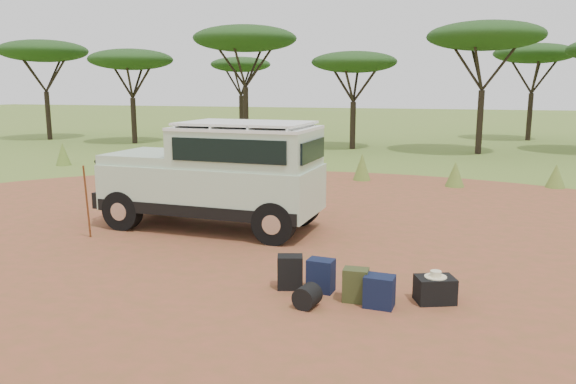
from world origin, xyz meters
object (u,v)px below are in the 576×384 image
(walking_staff, at_px, (87,202))
(backpack_navy, at_px, (321,276))
(safari_vehicle, at_px, (219,177))
(backpack_black, at_px, (290,272))
(hard_case, at_px, (435,290))
(duffel_navy, at_px, (379,292))
(backpack_olive, at_px, (356,285))

(walking_staff, distance_m, backpack_navy, 5.51)
(safari_vehicle, bearing_deg, backpack_navy, -43.48)
(backpack_black, xyz_separation_m, backpack_navy, (0.49, 0.00, -0.01))
(backpack_black, xyz_separation_m, hard_case, (2.19, 0.05, -0.07))
(safari_vehicle, relative_size, backpack_navy, 9.65)
(backpack_black, xyz_separation_m, duffel_navy, (1.44, -0.36, -0.03))
(hard_case, bearing_deg, walking_staff, 146.32)
(backpack_navy, relative_size, duffel_navy, 1.10)
(walking_staff, distance_m, hard_case, 7.15)
(safari_vehicle, distance_m, backpack_navy, 4.52)
(backpack_black, height_order, backpack_navy, backpack_black)
(backpack_navy, relative_size, backpack_olive, 1.03)
(backpack_navy, bearing_deg, hard_case, 7.23)
(duffel_navy, relative_size, hard_case, 0.86)
(walking_staff, bearing_deg, backpack_black, -47.09)
(backpack_black, distance_m, backpack_navy, 0.49)
(walking_staff, xyz_separation_m, backpack_black, (4.77, -1.54, -0.52))
(safari_vehicle, bearing_deg, walking_staff, -140.31)
(walking_staff, xyz_separation_m, hard_case, (6.97, -1.49, -0.59))
(walking_staff, height_order, duffel_navy, walking_staff)
(walking_staff, relative_size, backpack_olive, 3.20)
(backpack_black, bearing_deg, duffel_navy, -30.21)
(safari_vehicle, height_order, hard_case, safari_vehicle)
(backpack_olive, height_order, hard_case, backpack_olive)
(duffel_navy, bearing_deg, hard_case, 32.56)
(backpack_navy, bearing_deg, backpack_black, -174.36)
(safari_vehicle, distance_m, duffel_navy, 5.44)
(safari_vehicle, distance_m, backpack_black, 4.20)
(safari_vehicle, distance_m, hard_case, 5.79)
(hard_case, bearing_deg, backpack_navy, 160.09)
(backpack_navy, height_order, duffel_navy, backpack_navy)
(walking_staff, relative_size, hard_case, 2.94)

